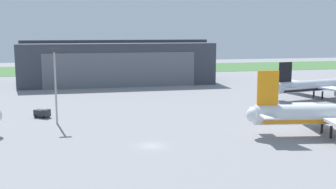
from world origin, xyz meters
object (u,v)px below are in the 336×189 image
at_px(maintenance_hangar, 117,62).
at_px(stair_truck, 42,113).
at_px(airliner_far_right, 322,85).
at_px(airliner_near_left, 334,115).
at_px(fuel_bowser, 268,106).
at_px(apron_light_mast, 55,80).

distance_m(maintenance_hangar, stair_truck, 72.46).
relative_size(maintenance_hangar, airliner_far_right, 2.00).
bearing_deg(airliner_near_left, fuel_bowser, 91.19).
height_order(airliner_far_right, apron_light_mast, apron_light_mast).
distance_m(airliner_far_right, airliner_near_left, 50.55).
relative_size(airliner_far_right, stair_truck, 8.87).
height_order(airliner_far_right, fuel_bowser, airliner_far_right).
bearing_deg(apron_light_mast, maintenance_hangar, 74.06).
xyz_separation_m(airliner_far_right, fuel_bowser, (-26.02, -14.52, -3.00)).
bearing_deg(stair_truck, fuel_bowser, -2.70).
relative_size(maintenance_hangar, stair_truck, 17.72).
xyz_separation_m(airliner_far_right, airliner_near_left, (-25.41, -43.69, 0.28)).
relative_size(stair_truck, apron_light_mast, 0.25).
distance_m(airliner_near_left, apron_light_mast, 62.06).
relative_size(maintenance_hangar, airliner_near_left, 2.09).
bearing_deg(airliner_far_right, apron_light_mast, -166.62).
bearing_deg(airliner_near_left, apron_light_mast, 157.01).
xyz_separation_m(maintenance_hangar, fuel_bowser, (34.75, -70.29, -7.34)).
relative_size(airliner_far_right, apron_light_mast, 2.18).
height_order(airliner_near_left, stair_truck, airliner_near_left).
height_order(fuel_bowser, stair_truck, fuel_bowser).
height_order(airliner_far_right, airliner_near_left, airliner_near_left).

